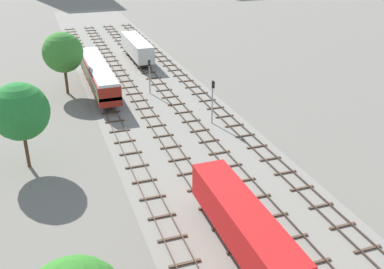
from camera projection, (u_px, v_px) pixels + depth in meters
ground_plane at (180, 132)px, 52.13m from camera, size 480.00×480.00×0.00m
ballast_bed at (180, 132)px, 52.13m from camera, size 17.29×176.00×0.01m
track_far_left at (122, 136)px, 50.93m from camera, size 2.40×126.00×0.29m
track_left at (160, 130)px, 52.26m from camera, size 2.40×126.00×0.29m
track_centre_left at (195, 125)px, 53.59m from camera, size 2.40×126.00×0.29m
track_centre at (229, 120)px, 54.92m from camera, size 2.40×126.00×0.29m
freight_boxcar_left_mid at (243, 223)px, 32.06m from camera, size 2.87×14.00×3.60m
diesel_railcar_far_left_midfar at (98, 74)px, 64.03m from camera, size 2.96×20.50×3.80m
freight_boxcar_centre_left_far at (137, 47)px, 78.73m from camera, size 2.87×14.00×3.60m
signal_post_near at (149, 72)px, 62.66m from camera, size 0.28×0.47×5.05m
signal_post_mid at (213, 96)px, 52.94m from camera, size 0.28×0.47×5.48m
lineside_tree_0 at (63, 52)px, 61.61m from camera, size 5.60×5.60×8.79m
lineside_tree_2 at (20, 112)px, 42.21m from camera, size 5.58×5.58×8.71m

